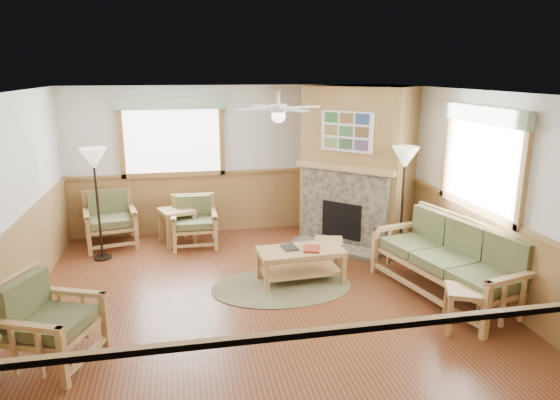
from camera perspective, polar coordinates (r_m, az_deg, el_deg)
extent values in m
cube|color=brown|center=(6.83, -2.18, -11.06)|extent=(6.00, 6.00, 0.01)
cube|color=white|center=(6.16, -2.43, 12.24)|extent=(6.00, 6.00, 0.01)
cube|color=silver|center=(9.27, -5.23, 4.60)|extent=(6.00, 0.02, 2.70)
cube|color=silver|center=(3.61, 5.41, -11.90)|extent=(6.00, 0.02, 2.70)
cube|color=silver|center=(6.62, -28.90, -1.29)|extent=(0.02, 6.00, 2.70)
cube|color=silver|center=(7.43, 21.20, 1.15)|extent=(0.02, 6.00, 2.70)
cylinder|color=brown|center=(7.11, 0.23, -9.87)|extent=(2.61, 2.61, 0.01)
cube|color=maroon|center=(7.12, 3.67, -5.47)|extent=(0.30, 0.35, 0.03)
cube|color=#262620|center=(7.16, 1.09, -5.35)|extent=(0.23, 0.29, 0.02)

